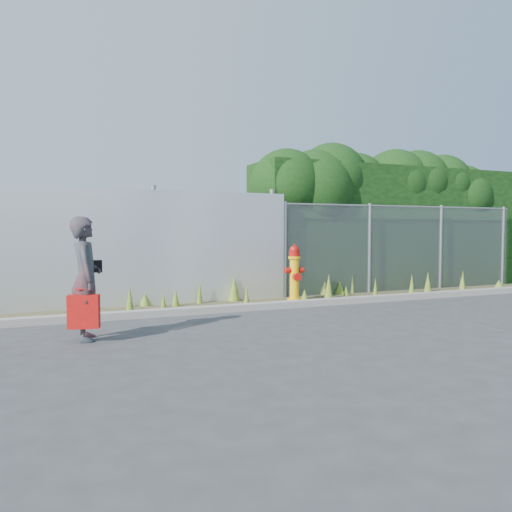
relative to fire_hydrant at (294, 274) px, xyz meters
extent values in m
plane|color=#373739|center=(-1.00, -2.46, -0.56)|extent=(80.00, 80.00, 0.00)
cube|color=gray|center=(-1.00, -0.66, -0.50)|extent=(16.00, 0.22, 0.12)
cube|color=#464128|center=(-1.00, -0.06, -0.56)|extent=(16.00, 1.20, 0.01)
cone|color=#537122|center=(-3.21, 0.43, -0.44)|extent=(0.08, 0.08, 0.24)
cone|color=#537122|center=(-3.30, -0.22, -0.32)|extent=(0.15, 0.15, 0.50)
cone|color=#537122|center=(1.05, 0.57, -0.40)|extent=(0.24, 0.24, 0.32)
cone|color=#537122|center=(5.64, -0.03, -0.46)|extent=(0.23, 0.23, 0.21)
cone|color=#537122|center=(-2.39, 0.22, -0.39)|extent=(0.15, 0.15, 0.35)
cone|color=#537122|center=(3.98, -0.50, -0.30)|extent=(0.14, 0.14, 0.53)
cone|color=#537122|center=(1.91, -0.09, -0.36)|extent=(0.10, 0.10, 0.40)
cone|color=#537122|center=(-1.05, -0.01, -0.37)|extent=(0.11, 0.11, 0.38)
cone|color=#537122|center=(0.18, -0.09, -0.44)|extent=(0.17, 0.17, 0.24)
cone|color=#537122|center=(1.39, 0.50, -0.42)|extent=(0.24, 0.24, 0.29)
cone|color=#537122|center=(-1.13, 0.45, -0.30)|extent=(0.24, 0.24, 0.52)
cone|color=#537122|center=(-1.88, 0.37, -0.33)|extent=(0.12, 0.12, 0.47)
cone|color=#537122|center=(4.65, 0.21, -0.41)|extent=(0.08, 0.08, 0.31)
cone|color=#537122|center=(1.38, 0.23, -0.45)|extent=(0.13, 0.13, 0.22)
cone|color=#537122|center=(-2.91, 0.52, -0.43)|extent=(0.22, 0.22, 0.27)
cone|color=#537122|center=(2.94, -0.04, -0.34)|extent=(0.13, 0.13, 0.45)
cone|color=#537122|center=(-2.63, 0.16, -0.42)|extent=(0.10, 0.10, 0.29)
cone|color=#537122|center=(0.81, 0.02, -0.30)|extent=(0.18, 0.18, 0.52)
cone|color=#537122|center=(3.50, 0.07, -0.33)|extent=(0.17, 0.17, 0.47)
cone|color=#537122|center=(1.76, 0.54, -0.35)|extent=(0.08, 0.08, 0.42)
cube|color=silver|center=(-4.25, 0.54, 0.54)|extent=(8.50, 0.08, 2.20)
cylinder|color=gray|center=(-2.70, 0.66, 0.59)|extent=(0.10, 0.10, 2.30)
cylinder|color=gray|center=(-0.20, 0.66, 0.59)|extent=(0.10, 0.10, 2.30)
cube|color=gray|center=(3.25, 0.54, 0.44)|extent=(6.50, 0.03, 2.00)
cylinder|color=gray|center=(3.25, 0.54, 1.44)|extent=(6.50, 0.04, 0.04)
cylinder|color=gray|center=(0.05, 0.54, 0.46)|extent=(0.07, 0.07, 2.05)
cylinder|color=gray|center=(2.20, 0.54, 0.46)|extent=(0.07, 0.07, 2.05)
cylinder|color=gray|center=(4.30, 0.54, 0.46)|extent=(0.07, 0.07, 2.05)
cylinder|color=gray|center=(6.40, 0.54, 0.46)|extent=(0.07, 0.07, 2.05)
cube|color=black|center=(3.55, 1.54, 0.94)|extent=(7.30, 1.60, 3.00)
sphere|color=black|center=(0.49, 1.36, 1.89)|extent=(1.68, 1.68, 1.68)
sphere|color=black|center=(1.25, 1.40, 1.82)|extent=(1.88, 1.88, 1.88)
sphere|color=black|center=(1.78, 1.51, 2.11)|extent=(1.72, 1.72, 1.72)
sphere|color=black|center=(2.62, 1.75, 2.04)|extent=(1.57, 1.57, 1.57)
sphere|color=black|center=(3.72, 1.58, 2.05)|extent=(1.80, 1.80, 1.80)
sphere|color=black|center=(4.38, 1.51, 2.12)|extent=(1.68, 1.68, 1.68)
sphere|color=black|center=(5.19, 1.48, 2.10)|extent=(1.56, 1.56, 1.56)
sphere|color=black|center=(5.81, 1.48, 1.78)|extent=(1.73, 1.73, 1.73)
cylinder|color=#FFB90D|center=(0.00, 0.01, -0.53)|extent=(0.29, 0.29, 0.06)
cylinder|color=#FFB90D|center=(0.00, 0.01, -0.13)|extent=(0.18, 0.18, 0.87)
cylinder|color=#FFB90D|center=(0.00, 0.01, 0.33)|extent=(0.25, 0.25, 0.05)
cylinder|color=#B20F0A|center=(0.00, 0.01, 0.40)|extent=(0.22, 0.22, 0.10)
sphere|color=#B20F0A|center=(0.00, 0.01, 0.47)|extent=(0.19, 0.19, 0.19)
cylinder|color=#B20F0A|center=(0.00, 0.01, 0.57)|extent=(0.05, 0.05, 0.05)
cylinder|color=#B20F0A|center=(-0.14, 0.01, 0.07)|extent=(0.10, 0.11, 0.11)
cylinder|color=#B20F0A|center=(0.14, 0.01, 0.07)|extent=(0.10, 0.11, 0.11)
cylinder|color=#B20F0A|center=(0.00, -0.14, -0.05)|extent=(0.15, 0.12, 0.15)
imported|color=#0D5055|center=(-4.15, -2.06, 0.25)|extent=(0.41, 0.61, 1.62)
cube|color=#B90A0F|center=(-4.19, -2.26, -0.16)|extent=(0.39, 0.14, 0.43)
cylinder|color=#B90A0F|center=(-4.19, -2.26, 0.13)|extent=(0.18, 0.02, 0.02)
cube|color=black|center=(-4.03, -1.92, 0.40)|extent=(0.22, 0.09, 0.16)
camera|label=1|loc=(-4.64, -8.91, 0.88)|focal=35.00mm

